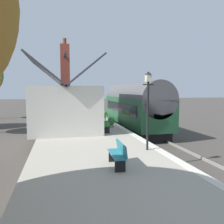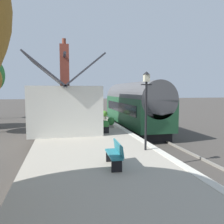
{
  "view_description": "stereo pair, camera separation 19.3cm",
  "coord_description": "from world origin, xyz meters",
  "px_view_note": "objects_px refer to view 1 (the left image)",
  "views": [
    {
      "loc": [
        -16.78,
        5.65,
        3.62
      ],
      "look_at": [
        0.57,
        1.5,
        1.89
      ],
      "focal_mm": 36.14,
      "sensor_mm": 36.0,
      "label": 1
    },
    {
      "loc": [
        -16.82,
        5.46,
        3.62
      ],
      "look_at": [
        0.57,
        1.5,
        1.89
      ],
      "focal_mm": 36.14,
      "sensor_mm": 36.0,
      "label": 2
    }
  ],
  "objects_px": {
    "station_building": "(65,106)",
    "bench_near_building": "(118,153)",
    "train": "(134,106)",
    "bench_mid_platform": "(79,110)",
    "planter_under_sign": "(101,120)",
    "planter_edge_far": "(104,115)",
    "planter_bench_right": "(106,126)",
    "lamp_post_platform": "(148,95)",
    "bench_by_lamp": "(83,114)",
    "bench_platform_end": "(78,111)",
    "planter_by_door": "(111,123)",
    "planter_edge_near": "(78,109)"
  },
  "relations": [
    {
      "from": "bench_mid_platform",
      "to": "bench_by_lamp",
      "type": "distance_m",
      "value": 4.87
    },
    {
      "from": "planter_edge_near",
      "to": "station_building",
      "type": "bearing_deg",
      "value": 171.03
    },
    {
      "from": "train",
      "to": "lamp_post_platform",
      "type": "relative_size",
      "value": 3.07
    },
    {
      "from": "bench_by_lamp",
      "to": "bench_mid_platform",
      "type": "bearing_deg",
      "value": -0.59
    },
    {
      "from": "station_building",
      "to": "planter_under_sign",
      "type": "xyz_separation_m",
      "value": [
        2.01,
        -2.85,
        -1.33
      ]
    },
    {
      "from": "planter_bench_right",
      "to": "station_building",
      "type": "bearing_deg",
      "value": 55.21
    },
    {
      "from": "train",
      "to": "bench_near_building",
      "type": "relative_size",
      "value": 7.72
    },
    {
      "from": "planter_bench_right",
      "to": "lamp_post_platform",
      "type": "bearing_deg",
      "value": -167.69
    },
    {
      "from": "bench_mid_platform",
      "to": "planter_by_door",
      "type": "xyz_separation_m",
      "value": [
        -10.14,
        -1.48,
        -0.12
      ]
    },
    {
      "from": "bench_near_building",
      "to": "station_building",
      "type": "bearing_deg",
      "value": 11.09
    },
    {
      "from": "train",
      "to": "bench_by_lamp",
      "type": "relative_size",
      "value": 7.7
    },
    {
      "from": "station_building",
      "to": "bench_by_lamp",
      "type": "relative_size",
      "value": 4.19
    },
    {
      "from": "station_building",
      "to": "planter_edge_far",
      "type": "distance_m",
      "value": 6.14
    },
    {
      "from": "planter_edge_near",
      "to": "planter_edge_far",
      "type": "relative_size",
      "value": 0.96
    },
    {
      "from": "bench_near_building",
      "to": "bench_mid_platform",
      "type": "bearing_deg",
      "value": -0.66
    },
    {
      "from": "train",
      "to": "station_building",
      "type": "relative_size",
      "value": 1.84
    },
    {
      "from": "bench_near_building",
      "to": "planter_by_door",
      "type": "distance_m",
      "value": 8.5
    },
    {
      "from": "bench_mid_platform",
      "to": "planter_edge_far",
      "type": "relative_size",
      "value": 1.59
    },
    {
      "from": "planter_edge_near",
      "to": "bench_near_building",
      "type": "bearing_deg",
      "value": 179.35
    },
    {
      "from": "planter_bench_right",
      "to": "bench_platform_end",
      "type": "bearing_deg",
      "value": 5.27
    },
    {
      "from": "train",
      "to": "planter_by_door",
      "type": "distance_m",
      "value": 4.25
    },
    {
      "from": "planter_under_sign",
      "to": "planter_bench_right",
      "type": "height_order",
      "value": "planter_bench_right"
    },
    {
      "from": "bench_platform_end",
      "to": "bench_by_lamp",
      "type": "bearing_deg",
      "value": -176.06
    },
    {
      "from": "station_building",
      "to": "bench_platform_end",
      "type": "xyz_separation_m",
      "value": [
        8.41,
        -1.55,
        -1.17
      ]
    },
    {
      "from": "planter_bench_right",
      "to": "planter_under_sign",
      "type": "bearing_deg",
      "value": -5.55
    },
    {
      "from": "bench_platform_end",
      "to": "planter_under_sign",
      "type": "relative_size",
      "value": 1.35
    },
    {
      "from": "bench_by_lamp",
      "to": "planter_under_sign",
      "type": "bearing_deg",
      "value": -162.57
    },
    {
      "from": "planter_bench_right",
      "to": "planter_edge_near",
      "type": "bearing_deg",
      "value": 2.94
    },
    {
      "from": "train",
      "to": "bench_by_lamp",
      "type": "height_order",
      "value": "train"
    },
    {
      "from": "bench_platform_end",
      "to": "lamp_post_platform",
      "type": "bearing_deg",
      "value": -172.54
    },
    {
      "from": "planter_by_door",
      "to": "lamp_post_platform",
      "type": "relative_size",
      "value": 0.21
    },
    {
      "from": "station_building",
      "to": "bench_mid_platform",
      "type": "xyz_separation_m",
      "value": [
        10.37,
        -1.8,
        -1.17
      ]
    },
    {
      "from": "bench_mid_platform",
      "to": "planter_under_sign",
      "type": "bearing_deg",
      "value": -172.86
    },
    {
      "from": "train",
      "to": "bench_by_lamp",
      "type": "bearing_deg",
      "value": 62.88
    },
    {
      "from": "bench_near_building",
      "to": "planter_bench_right",
      "type": "relative_size",
      "value": 1.71
    },
    {
      "from": "station_building",
      "to": "bench_near_building",
      "type": "height_order",
      "value": "station_building"
    },
    {
      "from": "planter_under_sign",
      "to": "planter_edge_far",
      "type": "distance_m",
      "value": 2.91
    },
    {
      "from": "bench_by_lamp",
      "to": "planter_edge_far",
      "type": "distance_m",
      "value": 2.02
    },
    {
      "from": "train",
      "to": "planter_under_sign",
      "type": "distance_m",
      "value": 3.63
    },
    {
      "from": "bench_mid_platform",
      "to": "station_building",
      "type": "bearing_deg",
      "value": 170.16
    },
    {
      "from": "bench_mid_platform",
      "to": "bench_platform_end",
      "type": "relative_size",
      "value": 1.0
    },
    {
      "from": "planter_edge_near",
      "to": "lamp_post_platform",
      "type": "relative_size",
      "value": 0.24
    },
    {
      "from": "train",
      "to": "bench_mid_platform",
      "type": "height_order",
      "value": "train"
    },
    {
      "from": "bench_mid_platform",
      "to": "lamp_post_platform",
      "type": "bearing_deg",
      "value": -174.27
    },
    {
      "from": "lamp_post_platform",
      "to": "bench_by_lamp",
      "type": "bearing_deg",
      "value": 8.32
    },
    {
      "from": "station_building",
      "to": "planter_bench_right",
      "type": "xyz_separation_m",
      "value": [
        -1.73,
        -2.48,
        -1.23
      ]
    },
    {
      "from": "lamp_post_platform",
      "to": "bench_mid_platform",
      "type": "bearing_deg",
      "value": 5.73
    },
    {
      "from": "train",
      "to": "station_building",
      "type": "height_order",
      "value": "station_building"
    },
    {
      "from": "bench_near_building",
      "to": "planter_edge_far",
      "type": "relative_size",
      "value": 1.59
    },
    {
      "from": "lamp_post_platform",
      "to": "planter_bench_right",
      "type": "bearing_deg",
      "value": 12.31
    }
  ]
}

